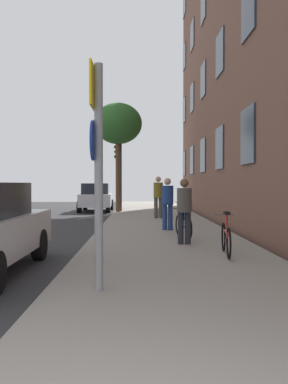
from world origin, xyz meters
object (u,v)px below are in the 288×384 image
at_px(bicycle_0, 226,238).
at_px(bicycle_1, 184,225).
at_px(pedestrian_0, 184,207).
at_px(sign_post, 97,157).
at_px(car_1, 96,197).
at_px(pedestrian_2, 158,194).
at_px(traffic_light, 119,165).
at_px(tree_near, 118,124).
at_px(pedestrian_1, 168,200).
at_px(bicycle_2, 184,214).

height_order(bicycle_0, bicycle_1, bicycle_0).
distance_m(bicycle_1, pedestrian_0, 1.39).
relative_size(sign_post, car_1, 0.77).
bearing_deg(bicycle_1, pedestrian_2, 93.32).
height_order(traffic_light, car_1, traffic_light).
xyz_separation_m(tree_near, pedestrian_1, (2.03, -9.03, -3.69)).
distance_m(bicycle_0, bicycle_1, 2.94).
height_order(bicycle_0, car_1, car_1).
distance_m(tree_near, pedestrian_2, 5.91).
relative_size(traffic_light, pedestrian_0, 2.27).
distance_m(bicycle_2, pedestrian_2, 2.97).
relative_size(sign_post, traffic_light, 0.86).
bearing_deg(bicycle_2, pedestrian_1, -110.78).
bearing_deg(pedestrian_2, pedestrian_1, -89.04).
relative_size(bicycle_2, pedestrian_1, 1.02).
relative_size(pedestrian_1, car_1, 0.41).
height_order(tree_near, pedestrian_0, tree_near).
bearing_deg(sign_post, traffic_light, 91.66).
bearing_deg(pedestrian_0, bicycle_0, -66.81).
bearing_deg(car_1, bicycle_1, -73.94).
bearing_deg(pedestrian_1, pedestrian_2, 90.96).
bearing_deg(sign_post, bicycle_2, 76.80).
xyz_separation_m(sign_post, pedestrian_1, (1.51, 7.68, -0.90)).
height_order(bicycle_1, bicycle_2, bicycle_2).
bearing_deg(sign_post, bicycle_1, 72.44).
relative_size(sign_post, bicycle_1, 1.92).
height_order(bicycle_0, pedestrian_1, pedestrian_1).
relative_size(tree_near, bicycle_2, 3.39).
xyz_separation_m(sign_post, pedestrian_2, (1.43, 12.46, -0.83)).
height_order(sign_post, traffic_light, traffic_light).
distance_m(bicycle_1, car_1, 13.41).
xyz_separation_m(pedestrian_0, pedestrian_2, (-0.27, 7.96, 0.11)).
bearing_deg(pedestrian_1, bicycle_2, 69.22).
bearing_deg(traffic_light, bicycle_2, -69.77).
relative_size(bicycle_2, pedestrian_2, 0.94).
distance_m(bicycle_0, pedestrian_1, 4.93).
bearing_deg(car_1, bicycle_0, -74.78).
bearing_deg(pedestrian_2, bicycle_0, -84.22).
xyz_separation_m(sign_post, pedestrian_0, (1.71, 4.50, -0.94)).
distance_m(pedestrian_0, pedestrian_1, 3.19).
bearing_deg(pedestrian_1, traffic_light, 101.91).
bearing_deg(traffic_light, sign_post, -88.34).
height_order(bicycle_1, car_1, car_1).
bearing_deg(traffic_light, bicycle_0, -78.57).
height_order(pedestrian_2, car_1, pedestrian_2).
bearing_deg(tree_near, bicycle_2, -68.32).
bearing_deg(pedestrian_1, bicycle_0, -79.51).
bearing_deg(pedestrian_1, tree_near, 102.67).
xyz_separation_m(tree_near, pedestrian_0, (2.22, -12.21, -3.72)).
height_order(traffic_light, pedestrian_0, traffic_light).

